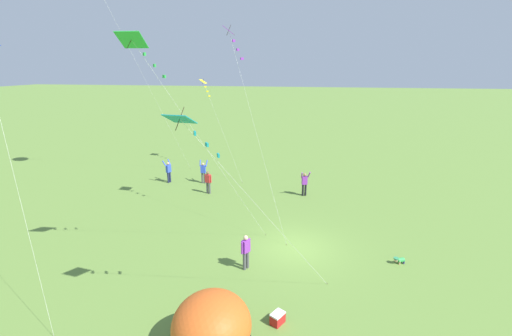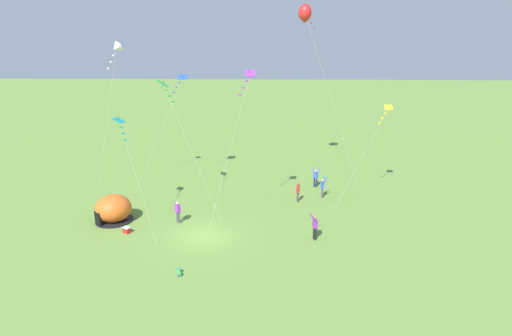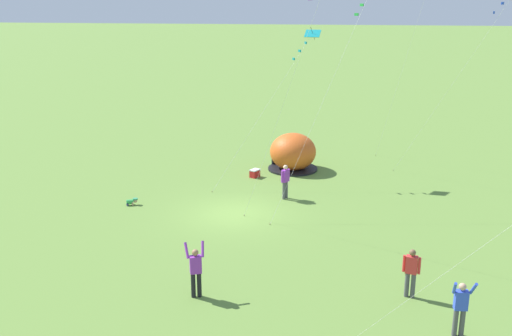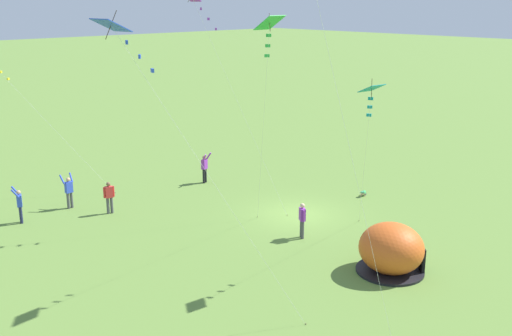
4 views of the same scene
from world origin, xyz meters
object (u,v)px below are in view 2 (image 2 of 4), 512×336
(kite_blue, at_px, (181,81))
(kite_red, at_px, (305,13))
(kite_white, at_px, (116,48))
(kite_purple, at_px, (247,81))
(person_watching_sky, at_px, (316,177))
(person_arms_raised, at_px, (322,187))
(person_center_field, at_px, (178,211))
(kite_green, at_px, (165,88))
(kite_teal, at_px, (120,125))
(person_flying_kite, at_px, (315,226))
(toddler_crawling, at_px, (179,272))
(person_strolling, at_px, (298,191))
(cooler_box, at_px, (127,230))
(kite_yellow, at_px, (385,113))
(popup_tent, at_px, (113,209))

(kite_blue, height_order, kite_red, kite_red)
(kite_white, height_order, kite_purple, kite_white)
(person_watching_sky, bearing_deg, person_arms_raised, -82.99)
(person_center_field, distance_m, person_arms_raised, 12.92)
(person_watching_sky, xyz_separation_m, kite_green, (-12.53, -5.12, 8.75))
(kite_white, height_order, kite_teal, kite_white)
(person_flying_kite, xyz_separation_m, kite_purple, (-4.86, 4.01, 9.47))
(person_flying_kite, distance_m, kite_red, 21.44)
(person_arms_raised, bearing_deg, kite_purple, -146.27)
(person_center_field, distance_m, person_watching_sky, 14.18)
(person_center_field, xyz_separation_m, person_flying_kite, (10.06, -2.25, 0.03))
(toddler_crawling, distance_m, kite_red, 26.95)
(person_strolling, relative_size, kite_purple, 0.15)
(person_flying_kite, relative_size, kite_blue, 0.18)
(cooler_box, bearing_deg, kite_teal, 106.64)
(kite_red, distance_m, kite_yellow, 12.41)
(toddler_crawling, distance_m, kite_purple, 14.06)
(kite_teal, relative_size, kite_purple, 0.71)
(person_strolling, relative_size, kite_white, 0.13)
(kite_blue, bearing_deg, popup_tent, -108.19)
(popup_tent, distance_m, toddler_crawling, 9.94)
(person_strolling, xyz_separation_m, person_center_field, (-9.25, -4.81, 0.00))
(person_flying_kite, bearing_deg, kite_yellow, 55.03)
(popup_tent, xyz_separation_m, person_strolling, (14.24, 4.74, -0.03))
(person_arms_raised, xyz_separation_m, person_flying_kite, (-1.42, -8.20, -0.00))
(person_strolling, xyz_separation_m, kite_white, (-15.81, 2.90, 11.77))
(person_watching_sky, height_order, kite_white, kite_white)
(popup_tent, distance_m, kite_blue, 13.84)
(kite_white, height_order, kite_yellow, kite_white)
(popup_tent, bearing_deg, toddler_crawling, -47.08)
(person_flying_kite, bearing_deg, kite_purple, 140.53)
(toddler_crawling, distance_m, person_center_field, 7.43)
(person_flying_kite, bearing_deg, kite_blue, 133.30)
(toddler_crawling, xyz_separation_m, person_center_field, (-1.76, 7.18, 0.79))
(person_arms_raised, relative_size, kite_red, 0.11)
(person_arms_raised, bearing_deg, kite_yellow, 13.95)
(cooler_box, height_order, person_strolling, person_strolling)
(toddler_crawling, bearing_deg, kite_teal, 126.25)
(person_arms_raised, distance_m, kite_yellow, 8.37)
(person_arms_raised, bearing_deg, cooler_box, -152.06)
(kite_yellow, bearing_deg, kite_blue, 170.88)
(toddler_crawling, xyz_separation_m, kite_yellow, (14.95, 14.42, 7.22))
(person_watching_sky, relative_size, kite_green, 0.18)
(toddler_crawling, distance_m, person_watching_sky, 18.53)
(cooler_box, xyz_separation_m, person_flying_kite, (13.36, -0.36, 0.78))
(person_center_field, xyz_separation_m, kite_red, (9.89, 13.09, 15.00))
(person_arms_raised, distance_m, kite_red, 16.66)
(popup_tent, xyz_separation_m, person_center_field, (4.99, -0.07, -0.03))
(kite_purple, relative_size, kite_red, 0.67)
(popup_tent, distance_m, kite_green, 10.11)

